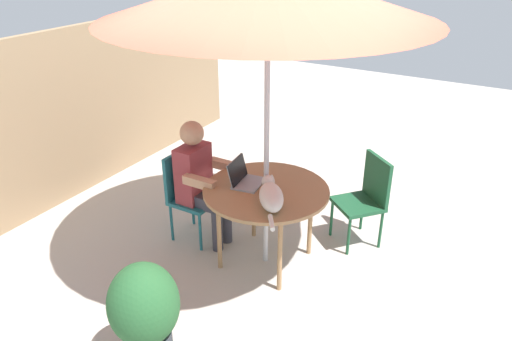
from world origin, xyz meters
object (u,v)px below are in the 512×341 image
(patio_table, at_px, (266,195))
(cat, at_px, (271,196))
(laptop, at_px, (243,177))
(potted_plant_near_fence, at_px, (145,312))
(chair_occupied, at_px, (187,189))
(chair_empty, at_px, (367,194))
(person_seated, at_px, (200,177))

(patio_table, bearing_deg, cat, -143.07)
(laptop, relative_size, potted_plant_near_fence, 0.41)
(chair_occupied, bearing_deg, potted_plant_near_fence, -152.97)
(laptop, bearing_deg, chair_empty, -48.59)
(chair_occupied, relative_size, chair_empty, 1.00)
(chair_occupied, height_order, laptop, laptop)
(chair_occupied, relative_size, potted_plant_near_fence, 1.08)
(chair_empty, bearing_deg, potted_plant_near_fence, 160.31)
(cat, bearing_deg, potted_plant_near_fence, 166.41)
(chair_empty, distance_m, potted_plant_near_fence, 2.33)
(patio_table, distance_m, potted_plant_near_fence, 1.45)
(person_seated, bearing_deg, patio_table, -90.00)
(patio_table, xyz_separation_m, person_seated, (-0.00, 0.70, -0.01))
(patio_table, relative_size, laptop, 3.28)
(person_seated, xyz_separation_m, potted_plant_near_fence, (-1.43, -0.57, -0.23))
(cat, bearing_deg, patio_table, 36.93)
(person_seated, height_order, cat, person_seated)
(laptop, height_order, cat, laptop)
(person_seated, bearing_deg, cat, -104.03)
(potted_plant_near_fence, bearing_deg, laptop, 3.83)
(potted_plant_near_fence, bearing_deg, chair_occupied, 27.03)
(chair_empty, distance_m, person_seated, 1.57)
(patio_table, height_order, potted_plant_near_fence, potted_plant_near_fence)
(patio_table, xyz_separation_m, chair_empty, (0.77, -0.65, -0.18))
(chair_occupied, relative_size, laptop, 2.63)
(patio_table, relative_size, potted_plant_near_fence, 1.34)
(patio_table, xyz_separation_m, chair_occupied, (0.00, 0.86, -0.18))
(cat, bearing_deg, laptop, 61.92)
(patio_table, bearing_deg, chair_empty, -40.48)
(chair_occupied, bearing_deg, laptop, -90.83)
(chair_empty, bearing_deg, person_seated, 119.49)
(person_seated, relative_size, potted_plant_near_fence, 1.50)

